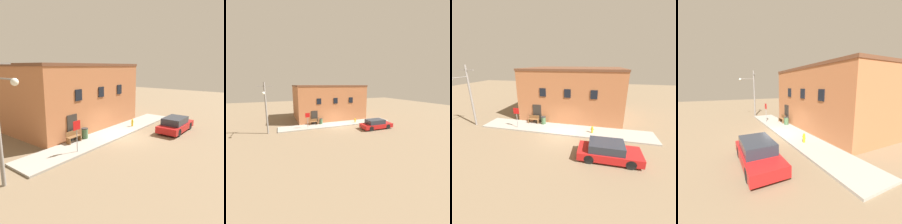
% 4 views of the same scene
% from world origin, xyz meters
% --- Properties ---
extents(ground_plane, '(80.00, 80.00, 0.00)m').
position_xyz_m(ground_plane, '(0.00, 0.00, 0.00)').
color(ground_plane, '#7A664C').
extents(sidewalk, '(17.78, 2.61, 0.14)m').
position_xyz_m(sidewalk, '(0.00, 1.30, 0.07)').
color(sidewalk, '#9E998E').
rests_on(sidewalk, ground).
extents(brick_building, '(11.93, 9.09, 6.13)m').
position_xyz_m(brick_building, '(0.11, 7.09, 3.07)').
color(brick_building, '#B26B42').
rests_on(brick_building, ground).
extents(fire_hydrant, '(0.38, 0.18, 0.70)m').
position_xyz_m(fire_hydrant, '(2.94, 1.04, 0.49)').
color(fire_hydrant, gold).
rests_on(fire_hydrant, sidewalk).
extents(stop_sign, '(0.63, 0.06, 2.18)m').
position_xyz_m(stop_sign, '(-4.87, 0.53, 1.65)').
color(stop_sign, gray).
rests_on(stop_sign, sidewalk).
extents(bench, '(1.21, 0.44, 0.87)m').
position_xyz_m(bench, '(-3.73, 2.17, 0.55)').
color(bench, brown).
rests_on(bench, sidewalk).
extents(trash_bin, '(0.54, 0.54, 0.85)m').
position_xyz_m(trash_bin, '(-2.53, 2.12, 0.57)').
color(trash_bin, '#426642').
rests_on(trash_bin, sidewalk).
extents(utility_pole, '(1.80, 2.16, 6.55)m').
position_xyz_m(utility_pole, '(-10.02, 0.22, 3.67)').
color(utility_pole, gray).
rests_on(utility_pole, ground).
extents(parked_car, '(4.47, 1.89, 1.35)m').
position_xyz_m(parked_car, '(4.26, -2.79, 0.65)').
color(parked_car, black).
rests_on(parked_car, ground).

